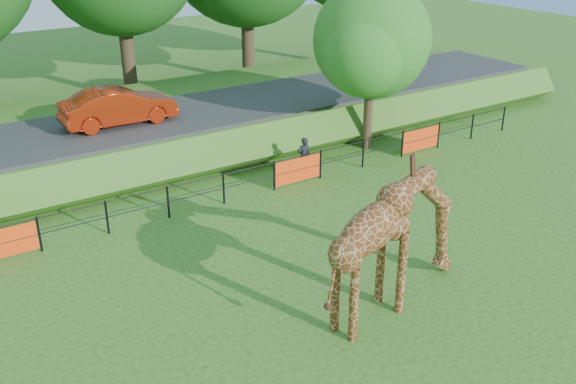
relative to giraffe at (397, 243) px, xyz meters
The scene contains 8 objects.
ground 1.95m from the giraffe, 153.30° to the right, with size 90.00×90.00×0.00m, color #235715.
giraffe is the anchor object (origin of this frame).
perimeter_fence 7.75m from the giraffe, 95.76° to the left, with size 28.07×0.10×1.10m, color black, non-canonical shape.
embankment 15.17m from the giraffe, 92.91° to the left, with size 40.00×9.00×1.30m, color #235715.
road 13.64m from the giraffe, 93.23° to the left, with size 40.00×5.00×0.12m, color #323234.
car_red 13.70m from the giraffe, 98.98° to the left, with size 1.53×4.40×1.45m, color #A9260C.
visitor 8.79m from the giraffe, 70.55° to the left, with size 0.54×0.35×1.47m, color black.
tree_east 11.77m from the giraffe, 53.55° to the left, with size 5.40×4.71×6.76m.
Camera 1 is at (-8.90, -9.64, 9.25)m, focal length 40.00 mm.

